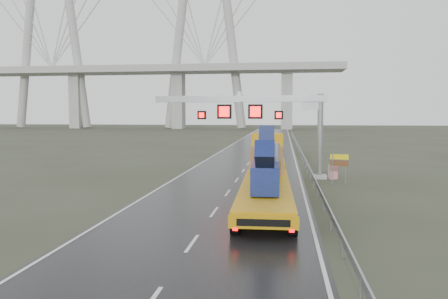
# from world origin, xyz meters

# --- Properties ---
(ground) EXTENTS (400.00, 400.00, 0.00)m
(ground) POSITION_xyz_m (0.00, 0.00, 0.00)
(ground) COLOR #303424
(ground) RESTS_ON ground
(road) EXTENTS (11.00, 200.00, 0.02)m
(road) POSITION_xyz_m (0.00, 40.00, 0.01)
(road) COLOR black
(road) RESTS_ON ground
(guardrail) EXTENTS (0.20, 140.00, 1.40)m
(guardrail) POSITION_xyz_m (6.10, 30.00, 0.70)
(guardrail) COLOR gray
(guardrail) RESTS_ON ground
(sign_gantry) EXTENTS (14.90, 1.20, 7.42)m
(sign_gantry) POSITION_xyz_m (2.10, 17.99, 5.61)
(sign_gantry) COLOR #9C9C98
(sign_gantry) RESTS_ON ground
(heavy_haul_truck) EXTENTS (3.44, 19.98, 4.67)m
(heavy_haul_truck) POSITION_xyz_m (2.67, 10.17, 1.81)
(heavy_haul_truck) COLOR #CE990B
(heavy_haul_truck) RESTS_ON ground
(exit_sign_pair) EXTENTS (1.39, 0.30, 2.40)m
(exit_sign_pair) POSITION_xyz_m (8.16, 15.06, 1.68)
(exit_sign_pair) COLOR gray
(exit_sign_pair) RESTS_ON ground
(striped_barrier) EXTENTS (0.79, 0.55, 1.22)m
(striped_barrier) POSITION_xyz_m (8.00, 17.73, 0.61)
(striped_barrier) COLOR red
(striped_barrier) RESTS_ON ground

